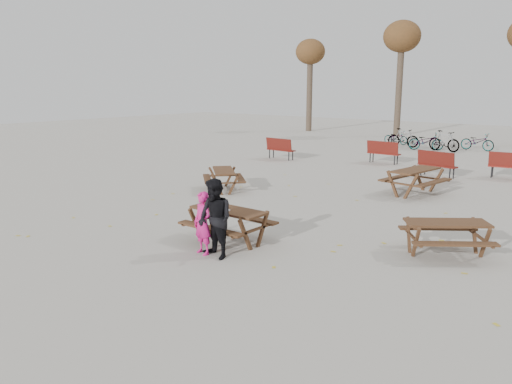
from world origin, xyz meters
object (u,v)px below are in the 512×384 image
Objects in this scene: food_tray at (226,210)px; picnic_table_east at (446,238)px; picnic_table_far at (415,182)px; adult at (215,219)px; soda_bottle at (221,207)px; picnic_table_north at (224,180)px; main_picnic_table at (228,217)px; child at (203,223)px.

picnic_table_east is at bearing 29.99° from food_tray.
picnic_table_east is 6.10m from picnic_table_far.
adult is 4.86m from picnic_table_east.
soda_bottle is 0.10× the size of picnic_table_east.
food_tray reaches higher than picnic_table_north.
main_picnic_table is 7.74m from picnic_table_far.
adult is 6.79m from picnic_table_north.
picnic_table_far reaches higher than picnic_table_north.
adult is at bearing 6.53° from child.
adult is 0.99× the size of picnic_table_east.
adult is at bearing -175.82° from picnic_table_east.
soda_bottle is 0.84m from child.
soda_bottle is (-0.07, -0.16, 0.26)m from main_picnic_table.
soda_bottle is 0.13× the size of child.
child reaches higher than food_tray.
food_tray is at bearing -4.18° from picnic_table_north.
picnic_table_north is at bearing 132.89° from food_tray.
picnic_table_east is (4.23, 2.36, -0.49)m from soda_bottle.
main_picnic_table is at bearing 171.19° from picnic_table_east.
picnic_table_east is (3.66, 3.17, -0.47)m from adult.
picnic_table_east is at bearing 27.88° from main_picnic_table.
food_tray is at bearing 173.30° from picnic_table_east.
adult reaches higher than food_tray.
picnic_table_east is (4.16, 2.20, -0.22)m from main_picnic_table.
adult reaches higher than soda_bottle.
main_picnic_table is 0.31m from soda_bottle.
picnic_table_far reaches higher than food_tray.
child is at bearing -179.95° from picnic_table_far.
main_picnic_table is 4.71m from picnic_table_east.
adult reaches higher than child.
food_tray is (0.07, -0.16, 0.21)m from main_picnic_table.
picnic_table_far is (5.30, 3.47, 0.06)m from picnic_table_north.
main_picnic_table is at bearing 129.67° from adult.
picnic_table_east is at bearing 29.42° from picnic_table_north.
picnic_table_east is 1.01× the size of picnic_table_north.
adult is (0.37, -0.01, 0.16)m from child.
food_tray is at bearing 178.78° from picnic_table_far.
picnic_table_east reaches higher than picnic_table_north.
picnic_table_far reaches higher than main_picnic_table.
picnic_table_far reaches higher than picnic_table_east.
food_tray is at bearing -1.72° from soda_bottle.
soda_bottle is at bearing -5.10° from picnic_table_north.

